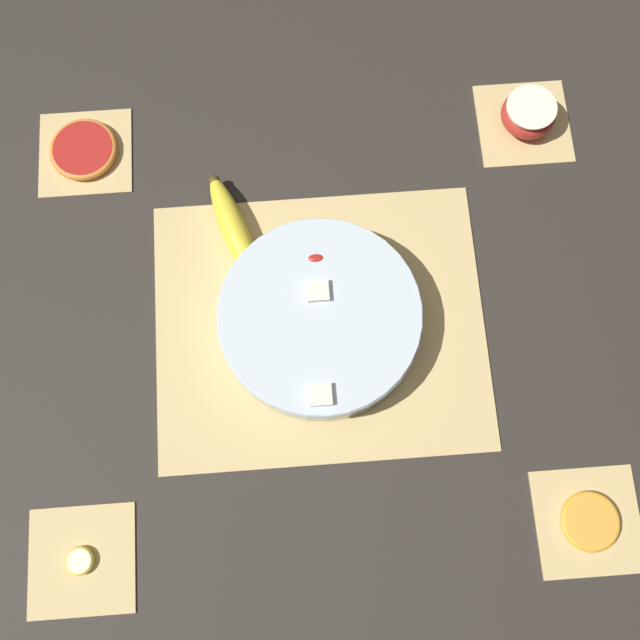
{
  "coord_description": "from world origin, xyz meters",
  "views": [
    {
      "loc": [
        -0.02,
        -0.27,
        1.05
      ],
      "look_at": [
        0.0,
        0.0,
        0.03
      ],
      "focal_mm": 42.0,
      "sensor_mm": 36.0,
      "label": 1
    }
  ],
  "objects_px": {
    "apple_half": "(528,114)",
    "grapefruit_slice": "(84,150)",
    "fruit_salad_bowl": "(320,318)",
    "whole_banana": "(234,229)",
    "banana_coin_single": "(80,561)",
    "orange_slice_whole": "(590,521)"
  },
  "relations": [
    {
      "from": "apple_half",
      "to": "orange_slice_whole",
      "type": "height_order",
      "value": "apple_half"
    },
    {
      "from": "whole_banana",
      "to": "grapefruit_slice",
      "type": "distance_m",
      "value": 0.27
    },
    {
      "from": "whole_banana",
      "to": "apple_half",
      "type": "distance_m",
      "value": 0.48
    },
    {
      "from": "orange_slice_whole",
      "to": "fruit_salad_bowl",
      "type": "bearing_deg",
      "value": 138.58
    },
    {
      "from": "apple_half",
      "to": "banana_coin_single",
      "type": "distance_m",
      "value": 0.91
    },
    {
      "from": "apple_half",
      "to": "banana_coin_single",
      "type": "relative_size",
      "value": 2.2
    },
    {
      "from": "whole_banana",
      "to": "orange_slice_whole",
      "type": "xyz_separation_m",
      "value": [
        0.46,
        -0.45,
        -0.01
      ]
    },
    {
      "from": "orange_slice_whole",
      "to": "banana_coin_single",
      "type": "height_order",
      "value": "orange_slice_whole"
    },
    {
      "from": "fruit_salad_bowl",
      "to": "whole_banana",
      "type": "distance_m",
      "value": 0.19
    },
    {
      "from": "whole_banana",
      "to": "banana_coin_single",
      "type": "xyz_separation_m",
      "value": [
        -0.22,
        -0.45,
        -0.01
      ]
    },
    {
      "from": "whole_banana",
      "to": "fruit_salad_bowl",
      "type": "bearing_deg",
      "value": -52.03
    },
    {
      "from": "apple_half",
      "to": "orange_slice_whole",
      "type": "xyz_separation_m",
      "value": [
        0.0,
        -0.6,
        -0.02
      ]
    },
    {
      "from": "fruit_salad_bowl",
      "to": "apple_half",
      "type": "height_order",
      "value": "fruit_salad_bowl"
    },
    {
      "from": "orange_slice_whole",
      "to": "banana_coin_single",
      "type": "bearing_deg",
      "value": 180.0
    },
    {
      "from": "apple_half",
      "to": "grapefruit_slice",
      "type": "height_order",
      "value": "apple_half"
    },
    {
      "from": "whole_banana",
      "to": "apple_half",
      "type": "relative_size",
      "value": 2.21
    },
    {
      "from": "whole_banana",
      "to": "grapefruit_slice",
      "type": "height_order",
      "value": "whole_banana"
    },
    {
      "from": "fruit_salad_bowl",
      "to": "orange_slice_whole",
      "type": "xyz_separation_m",
      "value": [
        0.34,
        -0.3,
        -0.03
      ]
    },
    {
      "from": "fruit_salad_bowl",
      "to": "grapefruit_slice",
      "type": "height_order",
      "value": "fruit_salad_bowl"
    },
    {
      "from": "fruit_salad_bowl",
      "to": "banana_coin_single",
      "type": "relative_size",
      "value": 7.59
    },
    {
      "from": "orange_slice_whole",
      "to": "grapefruit_slice",
      "type": "relative_size",
      "value": 0.77
    },
    {
      "from": "banana_coin_single",
      "to": "grapefruit_slice",
      "type": "relative_size",
      "value": 0.36
    }
  ]
}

